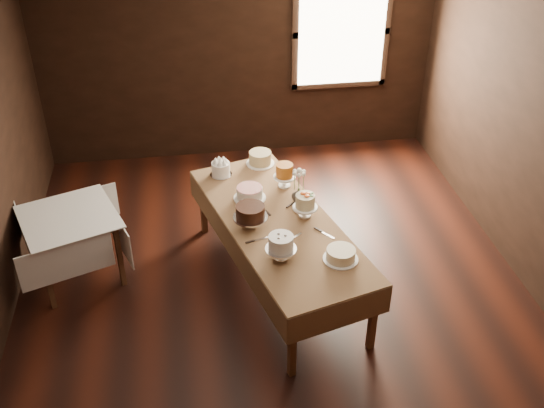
{
  "coord_description": "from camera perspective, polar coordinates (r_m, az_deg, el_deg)",
  "views": [
    {
      "loc": [
        -0.73,
        -4.65,
        4.2
      ],
      "look_at": [
        0.0,
        0.2,
        0.95
      ],
      "focal_mm": 41.84,
      "sensor_mm": 36.0,
      "label": 1
    }
  ],
  "objects": [
    {
      "name": "cake_swirl",
      "position": [
        5.46,
        0.81,
        -4.02
      ],
      "size": [
        0.28,
        0.28,
        0.25
      ],
      "color": "silver",
      "rests_on": "display_table"
    },
    {
      "name": "flower_vase",
      "position": [
        6.24,
        2.4,
        0.83
      ],
      "size": [
        0.17,
        0.17,
        0.14
      ],
      "primitive_type": "imported",
      "rotation": [
        0.0,
        0.0,
        5.98
      ],
      "color": "#2D2823",
      "rests_on": "display_table"
    },
    {
      "name": "window",
      "position": [
        8.28,
        6.29,
        15.02
      ],
      "size": [
        1.1,
        0.05,
        1.3
      ],
      "primitive_type": "cube",
      "color": "#FFEABF",
      "rests_on": "wall_back"
    },
    {
      "name": "cake_chocolate",
      "position": [
        5.86,
        -1.95,
        -1.15
      ],
      "size": [
        0.33,
        0.33,
        0.24
      ],
      "color": "silver",
      "rests_on": "display_table"
    },
    {
      "name": "wall_back",
      "position": [
        8.18,
        -3.02,
        13.45
      ],
      "size": [
        5.0,
        0.02,
        2.8
      ],
      "primitive_type": "cube",
      "color": "black",
      "rests_on": "ground"
    },
    {
      "name": "display_table",
      "position": [
        6.02,
        0.56,
        -1.97
      ],
      "size": [
        1.57,
        2.61,
        0.76
      ],
      "rotation": [
        0.0,
        0.0,
        0.27
      ],
      "color": "#4E2F1B",
      "rests_on": "ground"
    },
    {
      "name": "cake_server_c",
      "position": [
        6.17,
        -0.92,
        -0.31
      ],
      "size": [
        0.11,
        0.23,
        0.01
      ],
      "primitive_type": "cube",
      "rotation": [
        0.0,
        0.0,
        1.95
      ],
      "color": "silver",
      "rests_on": "display_table"
    },
    {
      "name": "cake_server_e",
      "position": [
        5.76,
        -0.89,
        -3.13
      ],
      "size": [
        0.24,
        0.09,
        0.01
      ],
      "primitive_type": "cube",
      "rotation": [
        0.0,
        0.0,
        0.28
      ],
      "color": "silver",
      "rests_on": "display_table"
    },
    {
      "name": "cake_cream",
      "position": [
        5.52,
        6.21,
        -4.58
      ],
      "size": [
        0.32,
        0.32,
        0.11
      ],
      "color": "white",
      "rests_on": "display_table"
    },
    {
      "name": "cake_flowers",
      "position": [
        6.01,
        2.99,
        -0.23
      ],
      "size": [
        0.25,
        0.25,
        0.25
      ],
      "color": "white",
      "rests_on": "display_table"
    },
    {
      "name": "side_table",
      "position": [
        6.45,
        -17.73,
        -1.68
      ],
      "size": [
        1.12,
        1.12,
        0.74
      ],
      "rotation": [
        0.0,
        0.0,
        0.36
      ],
      "color": "#4E2F1B",
      "rests_on": "ground"
    },
    {
      "name": "ceiling",
      "position": [
        4.91,
        0.36,
        16.98
      ],
      "size": [
        5.0,
        6.0,
        0.01
      ],
      "primitive_type": "cube",
      "color": "beige",
      "rests_on": "wall_back"
    },
    {
      "name": "cake_caramel",
      "position": [
        6.45,
        1.13,
        2.48
      ],
      "size": [
        0.23,
        0.23,
        0.27
      ],
      "color": "white",
      "rests_on": "display_table"
    },
    {
      "name": "floor",
      "position": [
        6.31,
        0.27,
        -8.22
      ],
      "size": [
        5.0,
        6.0,
        0.01
      ],
      "primitive_type": "cube",
      "color": "black",
      "rests_on": "ground"
    },
    {
      "name": "cake_server_b",
      "position": [
        5.82,
        5.06,
        -2.81
      ],
      "size": [
        0.16,
        0.21,
        0.01
      ],
      "primitive_type": "cube",
      "rotation": [
        0.0,
        0.0,
        -0.92
      ],
      "color": "silver",
      "rests_on": "display_table"
    },
    {
      "name": "cake_lattice",
      "position": [
        6.29,
        -2.03,
        0.94
      ],
      "size": [
        0.32,
        0.32,
        0.12
      ],
      "color": "white",
      "rests_on": "display_table"
    },
    {
      "name": "flower_bouquet",
      "position": [
        6.14,
        2.45,
        2.34
      ],
      "size": [
        0.14,
        0.14,
        0.2
      ],
      "primitive_type": null,
      "color": "white",
      "rests_on": "flower_vase"
    },
    {
      "name": "cake_meringue",
      "position": [
        6.68,
        -4.63,
        3.12
      ],
      "size": [
        0.23,
        0.23,
        0.15
      ],
      "color": "silver",
      "rests_on": "display_table"
    },
    {
      "name": "cake_server_d",
      "position": [
        6.28,
        2.25,
        0.3
      ],
      "size": [
        0.2,
        0.18,
        0.01
      ],
      "primitive_type": "cube",
      "rotation": [
        0.0,
        0.0,
        0.73
      ],
      "color": "silver",
      "rests_on": "display_table"
    },
    {
      "name": "cake_server_a",
      "position": [
        5.79,
        2.14,
        -2.92
      ],
      "size": [
        0.21,
        0.16,
        0.01
      ],
      "primitive_type": "cube",
      "rotation": [
        0.0,
        0.0,
        0.61
      ],
      "color": "silver",
      "rests_on": "display_table"
    },
    {
      "name": "cake_speckled",
      "position": [
        6.87,
        -1.07,
        4.13
      ],
      "size": [
        0.33,
        0.33,
        0.14
      ],
      "color": "white",
      "rests_on": "display_table"
    }
  ]
}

